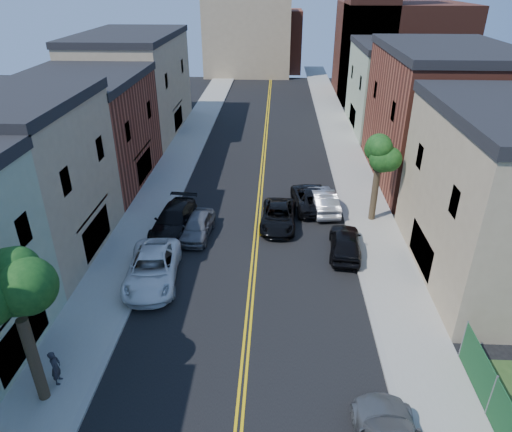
# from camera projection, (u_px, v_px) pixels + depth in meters

# --- Properties ---
(sidewalk_left) EXTENTS (3.20, 100.00, 0.15)m
(sidewalk_left) POSITION_uv_depth(u_px,v_px,m) (175.00, 163.00, 41.51)
(sidewalk_left) COLOR gray
(sidewalk_left) RESTS_ON ground
(sidewalk_right) EXTENTS (3.20, 100.00, 0.15)m
(sidewalk_right) POSITION_uv_depth(u_px,v_px,m) (351.00, 166.00, 40.85)
(sidewalk_right) COLOR gray
(sidewalk_right) RESTS_ON ground
(curb_left) EXTENTS (0.30, 100.00, 0.15)m
(curb_left) POSITION_uv_depth(u_px,v_px,m) (195.00, 164.00, 41.43)
(curb_left) COLOR gray
(curb_left) RESTS_ON ground
(curb_right) EXTENTS (0.30, 100.00, 0.15)m
(curb_right) POSITION_uv_depth(u_px,v_px,m) (332.00, 166.00, 40.92)
(curb_right) COLOR gray
(curb_right) RESTS_ON ground
(bldg_left_tan_near) EXTENTS (9.00, 10.00, 9.00)m
(bldg_left_tan_near) POSITION_uv_depth(u_px,v_px,m) (12.00, 184.00, 26.44)
(bldg_left_tan_near) COLOR #998466
(bldg_left_tan_near) RESTS_ON ground
(bldg_left_brick) EXTENTS (9.00, 12.00, 8.00)m
(bldg_left_brick) POSITION_uv_depth(u_px,v_px,m) (85.00, 134.00, 36.40)
(bldg_left_brick) COLOR brown
(bldg_left_brick) RESTS_ON ground
(bldg_left_tan_far) EXTENTS (9.00, 16.00, 9.50)m
(bldg_left_tan_far) POSITION_uv_depth(u_px,v_px,m) (134.00, 86.00, 48.43)
(bldg_left_tan_far) COLOR #998466
(bldg_left_tan_far) RESTS_ON ground
(bldg_right_brick) EXTENTS (9.00, 14.00, 10.00)m
(bldg_right_brick) POSITION_uv_depth(u_px,v_px,m) (438.00, 119.00, 36.54)
(bldg_right_brick) COLOR brown
(bldg_right_brick) RESTS_ON ground
(bldg_right_palegrn) EXTENTS (9.00, 12.00, 8.50)m
(bldg_right_palegrn) POSITION_uv_depth(u_px,v_px,m) (397.00, 90.00, 49.26)
(bldg_right_palegrn) COLOR gray
(bldg_right_palegrn) RESTS_ON ground
(church) EXTENTS (16.20, 14.20, 22.60)m
(church) POSITION_uv_depth(u_px,v_px,m) (393.00, 42.00, 61.10)
(church) COLOR #4C2319
(church) RESTS_ON ground
(backdrop_left) EXTENTS (14.00, 8.00, 12.00)m
(backdrop_left) POSITION_uv_depth(u_px,v_px,m) (247.00, 38.00, 75.72)
(backdrop_left) COLOR #998466
(backdrop_left) RESTS_ON ground
(backdrop_center) EXTENTS (10.00, 8.00, 10.00)m
(backdrop_center) POSITION_uv_depth(u_px,v_px,m) (272.00, 41.00, 79.56)
(backdrop_center) COLOR brown
(backdrop_center) RESTS_ON ground
(tree_left_mid) EXTENTS (5.20, 5.20, 9.29)m
(tree_left_mid) POSITION_uv_depth(u_px,v_px,m) (5.00, 262.00, 15.50)
(tree_left_mid) COLOR #36271B
(tree_left_mid) RESTS_ON sidewalk_left
(tree_right_far) EXTENTS (4.40, 4.40, 8.03)m
(tree_right_far) POSITION_uv_depth(u_px,v_px,m) (382.00, 141.00, 29.37)
(tree_right_far) COLOR #36271B
(tree_right_far) RESTS_ON sidewalk_right
(white_pickup) EXTENTS (3.29, 6.10, 1.63)m
(white_pickup) POSITION_uv_depth(u_px,v_px,m) (152.00, 269.00, 25.35)
(white_pickup) COLOR silver
(white_pickup) RESTS_ON ground
(grey_car_left) EXTENTS (2.05, 4.39, 1.45)m
(grey_car_left) POSITION_uv_depth(u_px,v_px,m) (198.00, 226.00, 29.81)
(grey_car_left) COLOR #55565C
(grey_car_left) RESTS_ON ground
(black_car_left) EXTENTS (2.71, 5.68, 1.60)m
(black_car_left) POSITION_uv_depth(u_px,v_px,m) (174.00, 220.00, 30.46)
(black_car_left) COLOR black
(black_car_left) RESTS_ON ground
(black_car_right) EXTENTS (2.27, 4.76, 1.57)m
(black_car_right) POSITION_uv_depth(u_px,v_px,m) (345.00, 242.00, 27.90)
(black_car_right) COLOR black
(black_car_right) RESTS_ON ground
(silver_car_right) EXTENTS (2.21, 4.94, 1.57)m
(silver_car_right) POSITION_uv_depth(u_px,v_px,m) (323.00, 200.00, 33.11)
(silver_car_right) COLOR #A9AAB1
(silver_car_right) RESTS_ON ground
(dark_car_right_far) EXTENTS (3.11, 5.63, 1.49)m
(dark_car_right_far) POSITION_uv_depth(u_px,v_px,m) (311.00, 198.00, 33.59)
(dark_car_right_far) COLOR black
(dark_car_right_far) RESTS_ON ground
(black_suv_lane) EXTENTS (2.54, 5.12, 1.39)m
(black_suv_lane) POSITION_uv_depth(u_px,v_px,m) (278.00, 216.00, 31.07)
(black_suv_lane) COLOR black
(black_suv_lane) RESTS_ON ground
(pedestrian_left) EXTENTS (0.45, 0.63, 1.61)m
(pedestrian_left) POSITION_uv_depth(u_px,v_px,m) (56.00, 367.00, 18.79)
(pedestrian_left) COLOR #24242B
(pedestrian_left) RESTS_ON sidewalk_left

